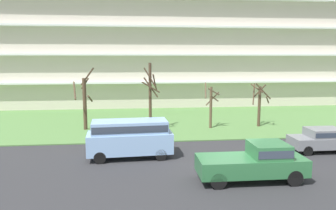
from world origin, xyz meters
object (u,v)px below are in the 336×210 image
Objects in this scene: tree_far_left at (84,101)px; van_blue_center_left at (130,136)px; tree_left at (150,94)px; pickup_green_near_left at (255,161)px; tree_center at (211,105)px; sedan_gray_center_right at (324,139)px; tree_right at (259,103)px.

tree_far_left is 9.21m from van_blue_center_left.
tree_far_left is 0.93× the size of tree_left.
tree_center is at bearing 87.50° from pickup_green_near_left.
tree_center is 12.25m from pickup_green_near_left.
tree_far_left reaches higher than sedan_gray_center_right.
tree_far_left is 10.93m from tree_center.
tree_center is at bearing -2.97° from tree_far_left.
tree_far_left is 5.68m from tree_left.
sedan_gray_center_right is (11.12, -7.58, -2.26)m from tree_left.
tree_left is 13.13m from pickup_green_near_left.
tree_left is at bearing -178.44° from tree_right.
tree_far_left reaches higher than pickup_green_near_left.
van_blue_center_left is (-1.69, -7.58, -1.73)m from tree_left.
van_blue_center_left is at bearing 0.35° from sedan_gray_center_right.
van_blue_center_left is at bearing -64.53° from tree_far_left.
sedan_gray_center_right is at bearing 35.30° from pickup_green_near_left.
tree_far_left is at bearing 129.29° from pickup_green_near_left.
tree_far_left reaches higher than van_blue_center_left.
tree_left is 1.31× the size of sedan_gray_center_right.
sedan_gray_center_right is at bearing -52.77° from tree_center.
tree_left reaches higher than sedan_gray_center_right.
pickup_green_near_left is (10.28, -12.75, -1.57)m from tree_far_left.
van_blue_center_left is at bearing -132.23° from tree_center.
van_blue_center_left reaches higher than pickup_green_near_left.
tree_right reaches higher than pickup_green_near_left.
tree_center is 0.75× the size of pickup_green_near_left.
sedan_gray_center_right is at bearing -80.18° from tree_right.
tree_center is at bearing 1.05° from tree_left.
tree_far_left is 15.39m from tree_right.
tree_right is (4.48, 0.17, 0.12)m from tree_center.
tree_right is at bearing -148.98° from van_blue_center_left.
van_blue_center_left is 1.20× the size of sedan_gray_center_right.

